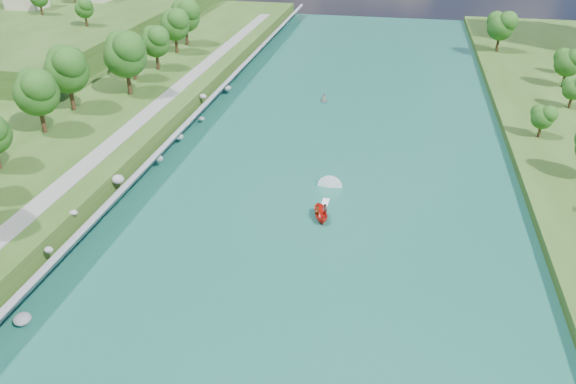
# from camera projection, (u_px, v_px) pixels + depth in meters

# --- Properties ---
(ground) EXTENTS (260.00, 260.00, 0.00)m
(ground) POSITION_uv_depth(u_px,v_px,m) (297.00, 269.00, 62.81)
(ground) COLOR #2D5119
(ground) RESTS_ON ground
(river_water) EXTENTS (55.00, 240.00, 0.10)m
(river_water) POSITION_uv_depth(u_px,v_px,m) (323.00, 187.00, 79.98)
(river_water) COLOR #17574C
(river_water) RESTS_ON ground
(berm_west) EXTENTS (45.00, 240.00, 3.50)m
(berm_west) POSITION_uv_depth(u_px,v_px,m) (8.00, 147.00, 87.91)
(berm_west) COLOR #2D5119
(berm_west) RESTS_ON ground
(ridge_west) EXTENTS (60.00, 120.00, 9.00)m
(ridge_west) POSITION_uv_depth(u_px,v_px,m) (71.00, 21.00, 156.76)
(ridge_west) COLOR #2D5119
(ridge_west) RESTS_ON ground
(riprap_bank) EXTENTS (4.29, 236.00, 4.05)m
(riprap_bank) POSITION_uv_depth(u_px,v_px,m) (151.00, 162.00, 83.15)
(riprap_bank) COLOR slate
(riprap_bank) RESTS_ON ground
(riverside_path) EXTENTS (3.00, 200.00, 0.10)m
(riverside_path) POSITION_uv_depth(u_px,v_px,m) (109.00, 146.00, 83.99)
(riverside_path) COLOR gray
(riverside_path) RESTS_ON berm_west
(trees_west) EXTENTS (16.72, 154.17, 13.80)m
(trees_west) POSITION_uv_depth(u_px,v_px,m) (21.00, 119.00, 77.59)
(trees_west) COLOR #1E4E14
(trees_west) RESTS_ON berm_west
(motorboat) EXTENTS (3.60, 18.92, 2.14)m
(motorboat) POSITION_uv_depth(u_px,v_px,m) (323.00, 208.00, 73.20)
(motorboat) COLOR red
(motorboat) RESTS_ON river_water
(raft) EXTENTS (2.29, 2.87, 1.57)m
(raft) POSITION_uv_depth(u_px,v_px,m) (324.00, 100.00, 111.17)
(raft) COLOR #95989D
(raft) RESTS_ON river_water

